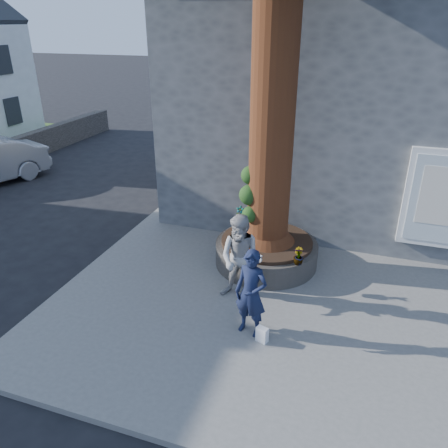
% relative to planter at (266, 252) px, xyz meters
% --- Properties ---
extents(ground, '(120.00, 120.00, 0.00)m').
position_rel_planter_xyz_m(ground, '(-0.80, -2.00, -0.41)').
color(ground, black).
rests_on(ground, ground).
extents(pavement, '(9.00, 8.00, 0.12)m').
position_rel_planter_xyz_m(pavement, '(0.70, -1.00, -0.35)').
color(pavement, slate).
rests_on(pavement, ground).
extents(yellow_line, '(0.10, 30.00, 0.01)m').
position_rel_planter_xyz_m(yellow_line, '(-3.85, -1.00, -0.41)').
color(yellow_line, yellow).
rests_on(yellow_line, ground).
extents(stone_shop, '(10.30, 8.30, 6.30)m').
position_rel_planter_xyz_m(stone_shop, '(1.70, 5.20, 2.75)').
color(stone_shop, '#4D5052').
rests_on(stone_shop, ground).
extents(planter, '(2.30, 2.30, 0.60)m').
position_rel_planter_xyz_m(planter, '(0.00, 0.00, 0.00)').
color(planter, black).
rests_on(planter, pavement).
extents(man, '(0.66, 0.50, 1.62)m').
position_rel_planter_xyz_m(man, '(0.31, -2.47, 0.52)').
color(man, '#141B37').
rests_on(man, pavement).
extents(woman, '(0.90, 0.72, 1.79)m').
position_rel_planter_xyz_m(woman, '(-0.15, -1.52, 0.60)').
color(woman, '#A7A3A0').
rests_on(woman, pavement).
extents(shopping_bag, '(0.23, 0.18, 0.28)m').
position_rel_planter_xyz_m(shopping_bag, '(0.58, -2.65, -0.15)').
color(shopping_bag, white).
rests_on(shopping_bag, pavement).
extents(plant_a, '(0.23, 0.17, 0.40)m').
position_rel_planter_xyz_m(plant_a, '(-0.85, 0.74, 0.51)').
color(plant_a, gray).
rests_on(plant_a, planter).
extents(plant_b, '(0.27, 0.27, 0.36)m').
position_rel_planter_xyz_m(plant_b, '(0.85, -0.85, 0.49)').
color(plant_b, gray).
rests_on(plant_b, planter).
extents(plant_c, '(0.24, 0.24, 0.36)m').
position_rel_planter_xyz_m(plant_c, '(0.85, -0.85, 0.49)').
color(plant_c, gray).
rests_on(plant_c, planter).
extents(plant_d, '(0.39, 0.39, 0.33)m').
position_rel_planter_xyz_m(plant_d, '(-0.22, 0.04, 0.47)').
color(plant_d, gray).
rests_on(plant_d, planter).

